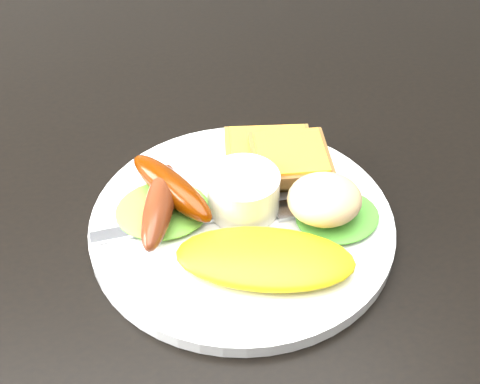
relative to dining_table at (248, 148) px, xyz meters
The scene contains 12 objects.
dining_table is the anchor object (origin of this frame).
plate 0.13m from the dining_table, 101.46° to the right, with size 0.24×0.24×0.01m, color white.
lettuce_left 0.15m from the dining_table, 128.17° to the right, with size 0.08×0.07×0.01m, color olive.
lettuce_right 0.15m from the dining_table, 70.66° to the right, with size 0.07×0.06×0.01m, color #328723.
omelette 0.18m from the dining_table, 95.36° to the right, with size 0.13×0.06×0.02m, color yellow.
sausage_a 0.16m from the dining_table, 126.15° to the right, with size 0.02×0.09×0.02m, color maroon.
sausage_b 0.14m from the dining_table, 127.27° to the right, with size 0.02×0.10×0.02m, color #5D2301.
ramekin 0.13m from the dining_table, 101.14° to the right, with size 0.06×0.06×0.03m, color white.
toast_a 0.07m from the dining_table, 82.06° to the right, with size 0.08×0.08×0.01m, color olive.
toast_b 0.10m from the dining_table, 74.53° to the right, with size 0.06×0.06×0.01m, color brown.
potato_salad 0.15m from the dining_table, 75.14° to the right, with size 0.06×0.05×0.03m, color beige.
fork 0.15m from the dining_table, 120.13° to the right, with size 0.15×0.01×0.00m, color #ADAFB7.
Camera 1 is at (-0.08, -0.50, 1.14)m, focal length 50.00 mm.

